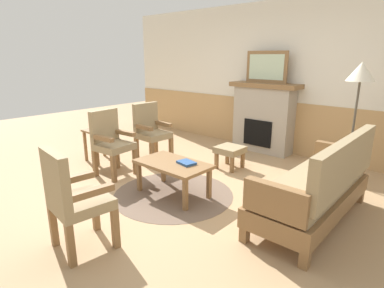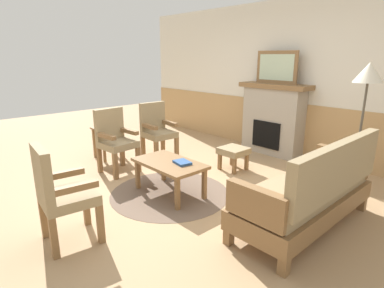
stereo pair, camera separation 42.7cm
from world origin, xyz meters
name	(u,v)px [view 1 (the left image)]	position (x,y,z in m)	size (l,w,h in m)	color
ground_plane	(175,187)	(0.00, 0.00, 0.00)	(14.00, 14.00, 0.00)	tan
wall_back	(272,80)	(0.00, 2.60, 1.31)	(7.20, 0.14, 2.70)	silver
fireplace	(263,117)	(0.00, 2.35, 0.65)	(1.30, 0.44, 1.28)	#A39989
framed_picture	(266,67)	(0.00, 2.35, 1.56)	(0.80, 0.04, 0.56)	brown
couch	(317,187)	(1.77, 0.37, 0.40)	(0.70, 1.80, 0.98)	brown
coffee_table	(173,166)	(0.14, -0.17, 0.39)	(0.96, 0.56, 0.44)	brown
round_rug	(173,194)	(0.14, -0.17, 0.00)	(1.56, 1.56, 0.01)	brown
book_on_table	(186,163)	(0.30, -0.09, 0.46)	(0.22, 0.17, 0.03)	navy
footstool	(230,151)	(0.10, 1.14, 0.28)	(0.40, 0.40, 0.36)	brown
armchair_near_fireplace	(111,140)	(-1.09, -0.26, 0.54)	(0.52, 0.52, 0.98)	brown
armchair_by_window_left	(151,129)	(-1.17, 0.60, 0.54)	(0.50, 0.50, 0.98)	brown
armchair_front_left	(73,196)	(0.33, -1.62, 0.54)	(0.53, 0.53, 0.98)	brown
side_table	(100,136)	(-1.78, -0.02, 0.43)	(0.44, 0.44, 0.55)	brown
floor_lamp_by_couch	(360,80)	(1.70, 1.76, 1.45)	(0.36, 0.36, 1.68)	#332D28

